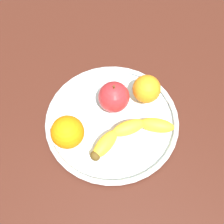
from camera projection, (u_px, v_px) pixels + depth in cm
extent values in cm
cube|color=#441E15|center=(112.00, 126.00, 70.07)|extent=(127.00, 127.00, 4.00)
cylinder|color=silver|center=(112.00, 121.00, 68.07)|extent=(30.62, 30.62, 0.60)
torus|color=silver|center=(112.00, 119.00, 67.29)|extent=(31.89, 31.89, 1.20)
ellipsoid|color=yellow|center=(157.00, 125.00, 64.00)|extent=(8.16, 7.56, 3.29)
ellipsoid|color=yellow|center=(128.00, 128.00, 63.70)|extent=(8.26, 4.35, 3.29)
ellipsoid|color=yellow|center=(105.00, 144.00, 61.74)|extent=(8.53, 6.18, 3.29)
ellipsoid|color=brown|center=(95.00, 156.00, 60.33)|extent=(2.76, 2.91, 2.30)
sphere|color=#B5272C|center=(114.00, 97.00, 65.38)|extent=(7.37, 7.37, 7.37)
cylinder|color=#593819|center=(114.00, 87.00, 62.01)|extent=(0.44, 0.44, 1.20)
sphere|color=orange|center=(67.00, 131.00, 61.04)|extent=(7.35, 7.35, 7.35)
sphere|color=orange|center=(146.00, 89.00, 66.85)|extent=(6.78, 6.78, 6.78)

